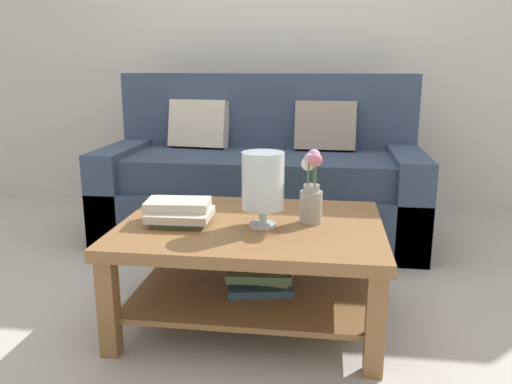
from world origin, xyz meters
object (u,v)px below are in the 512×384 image
Objects in this scene: book_stack_main at (180,212)px; coffee_table at (252,251)px; glass_hurricane_vase at (263,182)px; couch at (262,181)px; flower_pitcher at (311,190)px.

coffee_table is at bearing 7.93° from book_stack_main.
glass_hurricane_vase is (0.36, -0.00, 0.14)m from book_stack_main.
couch is 1.25m from flower_pitcher.
coffee_table is at bearing 139.47° from glass_hurricane_vase.
glass_hurricane_vase and flower_pitcher have the same top height.
coffee_table is at bearing -172.27° from flower_pitcher.
couch is 6.39× the size of flower_pitcher.
couch is 1.21m from coffee_table.
coffee_table is 0.36m from book_stack_main.
glass_hurricane_vase is (0.16, -1.25, 0.28)m from couch.
couch is 1.30m from glass_hurricane_vase.
couch is at bearing 95.10° from coffee_table.
book_stack_main is at bearing -172.07° from coffee_table.
couch is 6.39× the size of glass_hurricane_vase.
flower_pitcher is (0.25, 0.03, 0.27)m from coffee_table.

